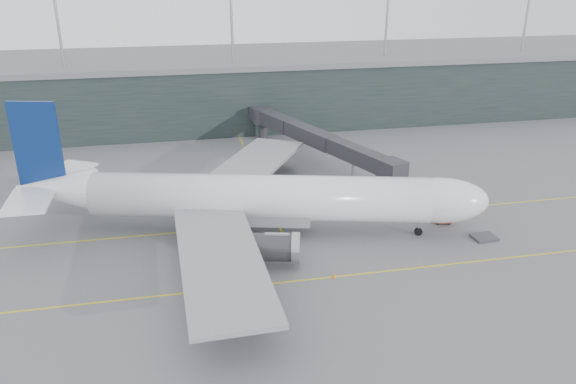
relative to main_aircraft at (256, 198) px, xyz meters
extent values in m
plane|color=#58595D|center=(-1.64, 6.00, -5.11)|extent=(320.00, 320.00, 0.00)
cube|color=yellow|center=(-1.64, 2.00, -5.10)|extent=(160.00, 0.25, 0.02)
cube|color=yellow|center=(-1.64, -14.00, -5.10)|extent=(160.00, 0.25, 0.02)
cube|color=yellow|center=(3.36, 26.00, -5.10)|extent=(0.25, 60.00, 0.02)
cube|color=#1D2727|center=(-1.64, 64.00, 1.89)|extent=(240.00, 35.00, 14.00)
cube|color=slate|center=(-1.64, 64.00, 9.49)|extent=(240.00, 36.00, 1.20)
cylinder|color=#9E9EA3|center=(-31.64, 54.00, 16.89)|extent=(0.60, 0.60, 14.00)
cylinder|color=#9E9EA3|center=(3.36, 54.00, 16.89)|extent=(0.60, 0.60, 14.00)
cylinder|color=#9E9EA3|center=(38.36, 54.00, 16.89)|extent=(0.60, 0.60, 14.00)
cylinder|color=#9E9EA3|center=(73.36, 54.00, 16.89)|extent=(0.60, 0.60, 14.00)
cylinder|color=white|center=(0.45, -0.11, 0.16)|extent=(45.88, 17.38, 6.17)
ellipsoid|color=white|center=(24.07, -6.19, 0.16)|extent=(14.09, 9.21, 6.17)
cone|color=white|center=(-27.03, 6.95, 0.86)|extent=(12.08, 8.47, 5.92)
cube|color=gray|center=(-0.52, 0.13, -2.23)|extent=(16.66, 8.79, 1.99)
cube|color=black|center=(27.73, -7.13, 1.16)|extent=(2.86, 3.44, 0.80)
cube|color=gray|center=(-6.29, -14.31, -0.83)|extent=(9.75, 29.10, 0.55)
cylinder|color=#323337|center=(0.02, -9.77, -2.52)|extent=(7.62, 5.11, 3.48)
cube|color=gray|center=(1.40, 15.57, -0.83)|extent=(22.34, 29.43, 0.55)
cylinder|color=#323337|center=(4.73, 8.55, -2.52)|extent=(7.62, 5.11, 3.48)
cube|color=navy|center=(-28.47, 7.32, 7.13)|extent=(6.39, 2.09, 11.95)
cube|color=white|center=(-29.36, 1.90, 1.36)|extent=(5.56, 9.01, 0.35)
cube|color=white|center=(-26.63, 12.50, 1.36)|extent=(9.17, 10.49, 0.35)
cylinder|color=black|center=(21.66, -5.57, -4.56)|extent=(1.16, 0.66, 1.09)
cylinder|color=#9E9EA3|center=(21.66, -5.57, -3.82)|extent=(0.30, 0.30, 2.59)
cylinder|color=black|center=(-4.60, -3.75, -4.46)|extent=(1.38, 0.80, 1.29)
cylinder|color=black|center=(-2.22, 5.50, -4.46)|extent=(1.38, 0.80, 1.29)
cube|color=#2B2B30|center=(22.32, 6.62, 0.15)|extent=(4.50, 4.74, 2.95)
cube|color=#2B2B30|center=(19.21, 14.77, 0.15)|extent=(7.34, 13.71, 2.63)
cube|color=#2B2B30|center=(14.33, 27.55, 0.15)|extent=(7.58, 13.81, 2.73)
cube|color=#2B2B30|center=(9.45, 40.32, 0.15)|extent=(7.83, 13.90, 2.84)
cylinder|color=#9E9EA3|center=(18.94, 15.46, -3.11)|extent=(0.53, 0.53, 4.00)
cube|color=#323337|center=(18.94, 15.46, -4.74)|extent=(2.53, 2.22, 0.74)
cylinder|color=#2B2B30|center=(22.32, 46.50, 0.15)|extent=(4.21, 4.21, 3.16)
cylinder|color=#2B2B30|center=(22.32, 46.50, -3.22)|extent=(1.89, 1.89, 3.79)
cube|color=#A11D0B|center=(26.77, -2.58, -4.21)|extent=(2.55, 1.88, 1.37)
cylinder|color=black|center=(25.84, -2.94, -4.90)|extent=(0.44, 0.23, 0.42)
cylinder|color=black|center=(27.50, -3.25, -4.90)|extent=(0.44, 0.23, 0.42)
cylinder|color=black|center=(26.03, -1.90, -4.90)|extent=(0.44, 0.23, 0.42)
cylinder|color=black|center=(27.69, -2.21, -4.90)|extent=(0.44, 0.23, 0.42)
cube|color=#38383D|center=(30.05, -8.37, -4.92)|extent=(3.34, 2.76, 0.32)
cube|color=#323337|center=(-6.23, 16.16, -4.95)|extent=(2.24, 1.85, 0.21)
cube|color=silver|center=(-6.23, 16.16, -3.99)|extent=(1.81, 1.71, 1.60)
cube|color=navy|center=(-6.23, 16.16, -3.16)|extent=(1.87, 1.77, 0.09)
cube|color=#323337|center=(-3.57, 17.95, -4.96)|extent=(2.53, 2.28, 0.21)
cube|color=silver|center=(-3.57, 17.95, -4.02)|extent=(2.10, 2.04, 1.56)
cube|color=navy|center=(-3.57, 17.95, -3.20)|extent=(2.17, 2.11, 0.08)
cube|color=#323337|center=(-1.09, 16.19, -4.97)|extent=(2.27, 2.03, 0.19)
cube|color=#B4B9C1|center=(-1.09, 16.19, -4.12)|extent=(1.88, 1.82, 1.41)
cube|color=navy|center=(-1.09, 16.19, -3.39)|extent=(1.94, 1.88, 0.08)
cone|color=orange|center=(34.54, -0.23, -4.76)|extent=(0.44, 0.44, 0.70)
cone|color=orange|center=(7.10, -14.20, -4.75)|extent=(0.46, 0.46, 0.72)
cone|color=orange|center=(8.84, 16.55, -4.78)|extent=(0.41, 0.41, 0.66)
cone|color=red|center=(-10.61, -4.12, -4.76)|extent=(0.44, 0.44, 0.70)
camera|label=1|loc=(-10.13, -70.07, 29.61)|focal=35.00mm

